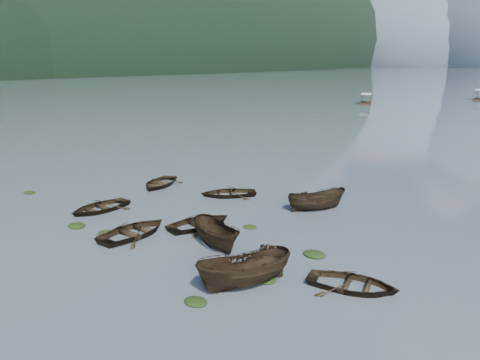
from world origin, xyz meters
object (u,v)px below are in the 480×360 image
Objects in this scene: rowboat_3 at (134,235)px; pontoon_left at (366,104)px; rowboat_0 at (100,210)px; pontoon_centre at (480,100)px.

rowboat_3 is 0.78× the size of pontoon_left.
rowboat_0 is at bearing -98.96° from pontoon_left.
pontoon_centre is at bearing 92.55° from rowboat_0.
pontoon_left is (-23.10, 84.63, 0.00)m from rowboat_3.
pontoon_left is at bearing -75.40° from rowboat_3.
pontoon_left reaches higher than rowboat_3.
rowboat_3 is 112.25m from pontoon_centre.
rowboat_0 is 0.73× the size of pontoon_left.
pontoon_centre is (-5.42, 112.12, 0.00)m from rowboat_3.
pontoon_left is 0.88× the size of pontoon_centre.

